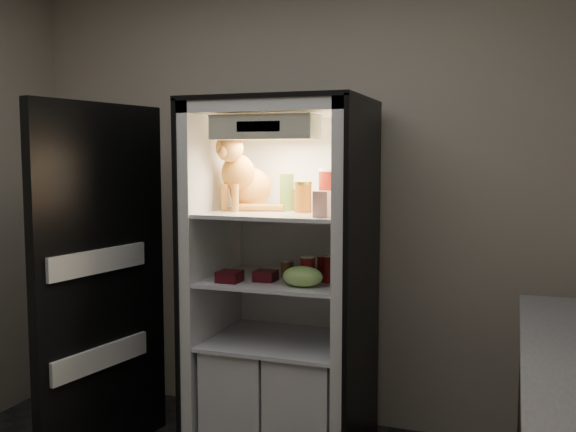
{
  "coord_description": "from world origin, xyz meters",
  "views": [
    {
      "loc": [
        1.16,
        -1.8,
        1.59
      ],
      "look_at": [
        0.04,
        1.32,
        1.27
      ],
      "focal_mm": 40.0,
      "sensor_mm": 36.0,
      "label": 1
    }
  ],
  "objects_px": {
    "tabby_cat": "(244,179)",
    "soda_can_a": "(322,266)",
    "soda_can_c": "(308,270)",
    "grape_bag": "(303,276)",
    "berry_box_left": "(230,276)",
    "parmesan_shaker": "(287,192)",
    "berry_box_right": "(265,276)",
    "soda_can_b": "(328,268)",
    "cream_carton": "(322,204)",
    "pepper_jar": "(331,190)",
    "condiment_jar": "(287,268)",
    "mayo_tub": "(299,200)",
    "refrigerator": "(284,303)",
    "salsa_jar": "(303,197)"
  },
  "relations": [
    {
      "from": "pepper_jar",
      "to": "grape_bag",
      "type": "xyz_separation_m",
      "value": [
        -0.06,
        -0.29,
        -0.41
      ]
    },
    {
      "from": "tabby_cat",
      "to": "soda_can_b",
      "type": "distance_m",
      "value": 0.67
    },
    {
      "from": "pepper_jar",
      "to": "soda_can_c",
      "type": "height_order",
      "value": "pepper_jar"
    },
    {
      "from": "mayo_tub",
      "to": "condiment_jar",
      "type": "xyz_separation_m",
      "value": [
        -0.03,
        -0.09,
        -0.36
      ]
    },
    {
      "from": "mayo_tub",
      "to": "soda_can_b",
      "type": "bearing_deg",
      "value": -34.64
    },
    {
      "from": "grape_bag",
      "to": "condiment_jar",
      "type": "bearing_deg",
      "value": 126.93
    },
    {
      "from": "soda_can_c",
      "to": "soda_can_b",
      "type": "bearing_deg",
      "value": 46.57
    },
    {
      "from": "soda_can_b",
      "to": "grape_bag",
      "type": "height_order",
      "value": "soda_can_b"
    },
    {
      "from": "parmesan_shaker",
      "to": "mayo_tub",
      "type": "height_order",
      "value": "parmesan_shaker"
    },
    {
      "from": "pepper_jar",
      "to": "cream_carton",
      "type": "height_order",
      "value": "pepper_jar"
    },
    {
      "from": "parmesan_shaker",
      "to": "cream_carton",
      "type": "height_order",
      "value": "parmesan_shaker"
    },
    {
      "from": "mayo_tub",
      "to": "soda_can_c",
      "type": "height_order",
      "value": "mayo_tub"
    },
    {
      "from": "refrigerator",
      "to": "salsa_jar",
      "type": "height_order",
      "value": "refrigerator"
    },
    {
      "from": "tabby_cat",
      "to": "soda_can_a",
      "type": "distance_m",
      "value": 0.63
    },
    {
      "from": "pepper_jar",
      "to": "salsa_jar",
      "type": "bearing_deg",
      "value": -139.53
    },
    {
      "from": "soda_can_b",
      "to": "berry_box_left",
      "type": "distance_m",
      "value": 0.5
    },
    {
      "from": "soda_can_c",
      "to": "pepper_jar",
      "type": "bearing_deg",
      "value": 75.28
    },
    {
      "from": "salsa_jar",
      "to": "soda_can_c",
      "type": "xyz_separation_m",
      "value": [
        0.06,
        -0.12,
        -0.36
      ]
    },
    {
      "from": "pepper_jar",
      "to": "parmesan_shaker",
      "type": "bearing_deg",
      "value": -168.88
    },
    {
      "from": "cream_carton",
      "to": "soda_can_a",
      "type": "relative_size",
      "value": 1.13
    },
    {
      "from": "pepper_jar",
      "to": "berry_box_right",
      "type": "height_order",
      "value": "pepper_jar"
    },
    {
      "from": "refrigerator",
      "to": "soda_can_b",
      "type": "height_order",
      "value": "refrigerator"
    },
    {
      "from": "soda_can_a",
      "to": "soda_can_b",
      "type": "xyz_separation_m",
      "value": [
        0.07,
        -0.15,
        0.01
      ]
    },
    {
      "from": "condiment_jar",
      "to": "berry_box_left",
      "type": "bearing_deg",
      "value": -136.56
    },
    {
      "from": "soda_can_a",
      "to": "berry_box_left",
      "type": "xyz_separation_m",
      "value": [
        -0.4,
        -0.32,
        -0.03
      ]
    },
    {
      "from": "parmesan_shaker",
      "to": "soda_can_c",
      "type": "xyz_separation_m",
      "value": [
        0.17,
        -0.17,
        -0.38
      ]
    },
    {
      "from": "cream_carton",
      "to": "berry_box_right",
      "type": "xyz_separation_m",
      "value": [
        -0.33,
        0.09,
        -0.39
      ]
    },
    {
      "from": "pepper_jar",
      "to": "soda_can_a",
      "type": "bearing_deg",
      "value": 168.7
    },
    {
      "from": "soda_can_b",
      "to": "pepper_jar",
      "type": "bearing_deg",
      "value": 99.48
    },
    {
      "from": "salsa_jar",
      "to": "grape_bag",
      "type": "height_order",
      "value": "salsa_jar"
    },
    {
      "from": "parmesan_shaker",
      "to": "berry_box_right",
      "type": "bearing_deg",
      "value": -106.84
    },
    {
      "from": "condiment_jar",
      "to": "soda_can_c",
      "type": "bearing_deg",
      "value": -40.61
    },
    {
      "from": "tabby_cat",
      "to": "parmesan_shaker",
      "type": "distance_m",
      "value": 0.25
    },
    {
      "from": "grape_bag",
      "to": "salsa_jar",
      "type": "bearing_deg",
      "value": 108.13
    },
    {
      "from": "tabby_cat",
      "to": "soda_can_c",
      "type": "height_order",
      "value": "tabby_cat"
    },
    {
      "from": "berry_box_left",
      "to": "tabby_cat",
      "type": "bearing_deg",
      "value": 95.12
    },
    {
      "from": "grape_bag",
      "to": "berry_box_left",
      "type": "height_order",
      "value": "grape_bag"
    },
    {
      "from": "soda_can_c",
      "to": "berry_box_left",
      "type": "relative_size",
      "value": 1.21
    },
    {
      "from": "refrigerator",
      "to": "berry_box_left",
      "type": "height_order",
      "value": "refrigerator"
    },
    {
      "from": "parmesan_shaker",
      "to": "soda_can_c",
      "type": "distance_m",
      "value": 0.45
    },
    {
      "from": "grape_bag",
      "to": "berry_box_left",
      "type": "relative_size",
      "value": 1.79
    },
    {
      "from": "parmesan_shaker",
      "to": "condiment_jar",
      "type": "xyz_separation_m",
      "value": [
        0.02,
        -0.04,
        -0.4
      ]
    },
    {
      "from": "salsa_jar",
      "to": "soda_can_c",
      "type": "distance_m",
      "value": 0.38
    },
    {
      "from": "mayo_tub",
      "to": "pepper_jar",
      "type": "distance_m",
      "value": 0.19
    },
    {
      "from": "refrigerator",
      "to": "soda_can_c",
      "type": "bearing_deg",
      "value": -42.04
    },
    {
      "from": "cream_carton",
      "to": "parmesan_shaker",
      "type": "bearing_deg",
      "value": 135.76
    },
    {
      "from": "salsa_jar",
      "to": "berry_box_right",
      "type": "xyz_separation_m",
      "value": [
        -0.16,
        -0.12,
        -0.4
      ]
    },
    {
      "from": "soda_can_c",
      "to": "grape_bag",
      "type": "bearing_deg",
      "value": -91.75
    },
    {
      "from": "grape_bag",
      "to": "soda_can_b",
      "type": "bearing_deg",
      "value": 62.13
    },
    {
      "from": "berry_box_right",
      "to": "soda_can_a",
      "type": "bearing_deg",
      "value": 44.3
    }
  ]
}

